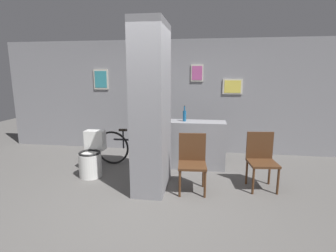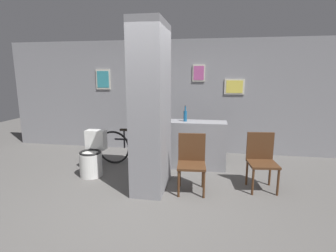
{
  "view_description": "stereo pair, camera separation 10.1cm",
  "coord_description": "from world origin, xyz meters",
  "views": [
    {
      "loc": [
        0.94,
        -3.5,
        1.84
      ],
      "look_at": [
        0.29,
        0.88,
        0.95
      ],
      "focal_mm": 28.0,
      "sensor_mm": 36.0,
      "label": 1
    },
    {
      "loc": [
        1.04,
        -3.48,
        1.84
      ],
      "look_at": [
        0.29,
        0.88,
        0.95
      ],
      "focal_mm": 28.0,
      "sensor_mm": 36.0,
      "label": 2
    }
  ],
  "objects": [
    {
      "name": "toilet",
      "position": [
        -1.11,
        0.81,
        0.33
      ],
      "size": [
        0.4,
        0.56,
        0.8
      ],
      "color": "white",
      "rests_on": "ground_plane"
    },
    {
      "name": "pillar_center",
      "position": [
        0.09,
        0.48,
        1.3
      ],
      "size": [
        0.51,
        0.95,
        2.6
      ],
      "color": "gray",
      "rests_on": "ground_plane"
    },
    {
      "name": "chair_near_pillar",
      "position": [
        0.74,
        0.46,
        0.5
      ],
      "size": [
        0.47,
        0.47,
        0.9
      ],
      "rotation": [
        0.0,
        0.0,
        0.08
      ],
      "color": "#4C2D19",
      "rests_on": "ground_plane"
    },
    {
      "name": "wall_back",
      "position": [
        0.0,
        2.63,
        1.3
      ],
      "size": [
        8.0,
        0.09,
        2.6
      ],
      "color": "gray",
      "rests_on": "ground_plane"
    },
    {
      "name": "counter_shelf",
      "position": [
        0.73,
        1.53,
        0.46
      ],
      "size": [
        1.18,
        0.44,
        0.93
      ],
      "color": "gray",
      "rests_on": "ground_plane"
    },
    {
      "name": "chair_by_doorway",
      "position": [
        1.84,
        0.73,
        0.5
      ],
      "size": [
        0.48,
        0.48,
        0.9
      ],
      "rotation": [
        0.0,
        0.0,
        0.12
      ],
      "color": "#4C2D19",
      "rests_on": "ground_plane"
    },
    {
      "name": "ground_plane",
      "position": [
        0.0,
        0.0,
        0.0
      ],
      "size": [
        14.0,
        14.0,
        0.0
      ],
      "primitive_type": "plane",
      "color": "#5B5956"
    },
    {
      "name": "bottle_tall",
      "position": [
        0.52,
        1.51,
        1.04
      ],
      "size": [
        0.07,
        0.07,
        0.31
      ],
      "color": "#19598C",
      "rests_on": "counter_shelf"
    },
    {
      "name": "bicycle",
      "position": [
        -0.48,
        1.45,
        0.36
      ],
      "size": [
        1.64,
        0.42,
        0.74
      ],
      "color": "black",
      "rests_on": "ground_plane"
    }
  ]
}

